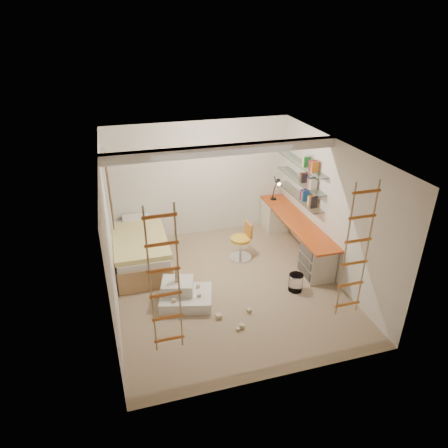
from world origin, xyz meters
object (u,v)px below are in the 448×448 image
object	(u,v)px
bed	(141,250)
play_platform	(184,295)
swivel_chair	(242,246)
desk	(295,234)

from	to	relation	value
bed	play_platform	distance (m)	1.60
swivel_chair	desk	bearing A→B (deg)	-0.34
desk	swivel_chair	size ratio (longest dim) A/B	3.52
swivel_chair	bed	bearing A→B (deg)	169.98
bed	play_platform	xyz separation A→B (m)	(0.59, -1.47, -0.18)
swivel_chair	play_platform	distance (m)	1.81
play_platform	desk	bearing A→B (deg)	23.02
desk	bed	bearing A→B (deg)	173.51
bed	play_platform	bearing A→B (deg)	-68.01
bed	swivel_chair	size ratio (longest dim) A/B	2.51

